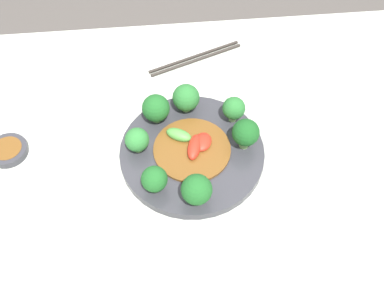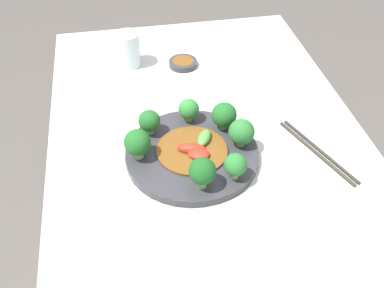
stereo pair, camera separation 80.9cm
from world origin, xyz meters
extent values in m
cube|color=#B7BCAD|center=(0.00, 0.00, 0.37)|extent=(1.14, 0.70, 0.74)
cylinder|color=#333338|center=(0.02, -0.05, 0.75)|extent=(0.28, 0.28, 0.02)
cylinder|color=#70A356|center=(-0.05, -0.13, 0.76)|extent=(0.02, 0.02, 0.02)
sphere|color=#1E5B23|center=(-0.05, -0.13, 0.79)|extent=(0.05, 0.05, 0.05)
cylinder|color=#7AAD5B|center=(0.12, -0.05, 0.77)|extent=(0.02, 0.02, 0.02)
sphere|color=#19511E|center=(0.12, -0.05, 0.80)|extent=(0.05, 0.05, 0.05)
cylinder|color=#89B76B|center=(0.11, 0.02, 0.76)|extent=(0.02, 0.02, 0.02)
sphere|color=#286B2D|center=(0.11, 0.02, 0.79)|extent=(0.05, 0.05, 0.05)
cylinder|color=#7AAD5B|center=(-0.08, -0.04, 0.76)|extent=(0.02, 0.02, 0.01)
sphere|color=#2D7533|center=(-0.08, -0.04, 0.79)|extent=(0.05, 0.05, 0.05)
cylinder|color=#70A356|center=(-0.04, 0.03, 0.76)|extent=(0.02, 0.02, 0.01)
sphere|color=#1E5B23|center=(-0.04, 0.03, 0.79)|extent=(0.05, 0.05, 0.05)
cylinder|color=#89B76B|center=(0.02, -0.16, 0.77)|extent=(0.02, 0.02, 0.02)
sphere|color=#1E5B23|center=(0.02, -0.16, 0.80)|extent=(0.05, 0.05, 0.05)
cylinder|color=#7AAD5B|center=(0.02, 0.06, 0.76)|extent=(0.02, 0.02, 0.01)
sphere|color=#286B2D|center=(0.02, 0.06, 0.79)|extent=(0.05, 0.05, 0.05)
cylinder|color=brown|center=(0.02, -0.05, 0.76)|extent=(0.15, 0.15, 0.01)
ellipsoid|color=#4C933D|center=(0.00, -0.02, 0.77)|extent=(0.06, 0.05, 0.02)
ellipsoid|color=red|center=(0.04, -0.04, 0.77)|extent=(0.05, 0.05, 0.02)
ellipsoid|color=red|center=(0.03, -0.05, 0.77)|extent=(0.04, 0.06, 0.02)
cylinder|color=silver|center=(-0.36, -0.15, 0.78)|extent=(0.06, 0.06, 0.09)
cylinder|color=#2D2823|center=(0.06, 0.21, 0.74)|extent=(0.21, 0.09, 0.01)
cylinder|color=#2D2823|center=(0.05, 0.22, 0.74)|extent=(0.21, 0.09, 0.01)
cylinder|color=#333338|center=(-0.33, -0.01, 0.75)|extent=(0.08, 0.08, 0.01)
cylinder|color=brown|center=(-0.33, -0.01, 0.75)|extent=(0.06, 0.06, 0.00)
camera|label=1|loc=(-0.03, -0.54, 1.46)|focal=42.00mm
camera|label=2|loc=(0.69, -0.17, 1.39)|focal=42.00mm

